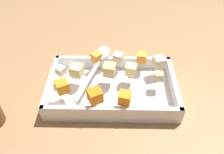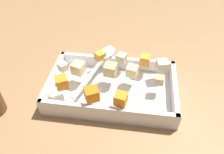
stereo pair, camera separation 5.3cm
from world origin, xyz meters
TOP-DOWN VIEW (x-y plane):
  - ground_plane at (0.00, 0.00)m, footprint 4.00×4.00m
  - baking_dish at (0.00, -0.02)m, footprint 0.36×0.21m
  - carrot_chunk_under_handle at (0.04, 0.06)m, footprint 0.05×0.05m
  - carrot_chunk_corner_ne at (-0.09, -0.10)m, footprint 0.03×0.03m
  - carrot_chunk_front_center at (0.13, 0.03)m, footprint 0.04×0.04m
  - carrot_chunk_rim_edge at (-0.03, 0.07)m, footprint 0.04×0.04m
  - carrot_chunk_near_right at (0.05, -0.10)m, footprint 0.04×0.04m
  - potato_chunk_back_center at (0.10, -0.03)m, footprint 0.04×0.04m
  - potato_chunk_far_left at (-0.13, -0.02)m, footprint 0.02×0.02m
  - potato_chunk_heap_top at (0.01, -0.04)m, footprint 0.04×0.04m
  - potato_chunk_mid_left at (-0.02, -0.10)m, footprint 0.03×0.03m
  - potato_chunk_mid_right at (-0.05, -0.04)m, footprint 0.04×0.04m
  - potato_chunk_heap_side at (0.15, -0.04)m, footprint 0.03×0.03m
  - potato_chunk_center at (-0.14, -0.08)m, footprint 0.04×0.04m
  - serving_spoon at (0.04, -0.11)m, footprint 0.10×0.24m

SIDE VIEW (x-z plane):
  - ground_plane at x=0.00m, z-range 0.00..0.00m
  - baking_dish at x=0.00m, z-range -0.01..0.04m
  - serving_spoon at x=0.04m, z-range 0.05..0.07m
  - potato_chunk_far_left at x=-0.13m, z-range 0.05..0.08m
  - potato_chunk_heap_side at x=0.15m, z-range 0.05..0.08m
  - carrot_chunk_near_right at x=0.05m, z-range 0.05..0.08m
  - potato_chunk_mid_left at x=-0.02m, z-range 0.05..0.08m
  - carrot_chunk_corner_ne at x=-0.09m, z-range 0.05..0.08m
  - potato_chunk_mid_right at x=-0.05m, z-range 0.05..0.08m
  - carrot_chunk_rim_edge at x=-0.03m, z-range 0.05..0.08m
  - potato_chunk_center at x=-0.14m, z-range 0.05..0.09m
  - carrot_chunk_front_center at x=0.13m, z-range 0.05..0.09m
  - potato_chunk_back_center at x=0.10m, z-range 0.05..0.09m
  - potato_chunk_heap_top at x=0.01m, z-range 0.05..0.09m
  - carrot_chunk_under_handle at x=0.04m, z-range 0.05..0.09m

